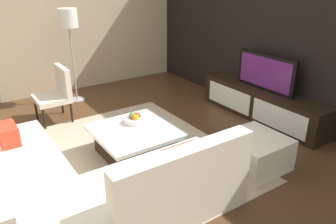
% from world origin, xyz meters
% --- Properties ---
extents(ground_plane, '(14.00, 14.00, 0.00)m').
position_xyz_m(ground_plane, '(0.00, 0.00, 0.00)').
color(ground_plane, '#4C301C').
extents(feature_wall_back, '(6.40, 0.12, 2.80)m').
position_xyz_m(feature_wall_back, '(0.00, 2.70, 1.40)').
color(feature_wall_back, black).
rests_on(feature_wall_back, ground).
extents(side_wall_left, '(0.12, 5.20, 2.80)m').
position_xyz_m(side_wall_left, '(-3.20, 0.20, 1.40)').
color(side_wall_left, '#C6B28E').
rests_on(side_wall_left, ground).
extents(area_rug, '(3.04, 2.52, 0.01)m').
position_xyz_m(area_rug, '(-0.10, 0.00, 0.01)').
color(area_rug, tan).
rests_on(area_rug, ground).
extents(media_console, '(2.28, 0.49, 0.50)m').
position_xyz_m(media_console, '(0.00, 2.40, 0.25)').
color(media_console, black).
rests_on(media_console, ground).
extents(television, '(1.10, 0.06, 0.56)m').
position_xyz_m(television, '(0.00, 2.40, 0.78)').
color(television, black).
rests_on(television, media_console).
extents(sectional_couch, '(2.42, 2.32, 0.84)m').
position_xyz_m(sectional_couch, '(0.51, -0.89, 0.29)').
color(sectional_couch, beige).
rests_on(sectional_couch, ground).
extents(coffee_table, '(1.02, 0.99, 0.38)m').
position_xyz_m(coffee_table, '(-0.10, 0.10, 0.20)').
color(coffee_table, black).
rests_on(coffee_table, ground).
extents(accent_chair_near, '(0.56, 0.51, 0.87)m').
position_xyz_m(accent_chair_near, '(-1.80, -0.36, 0.49)').
color(accent_chair_near, black).
rests_on(accent_chair_near, ground).
extents(floor_lamp, '(0.33, 0.33, 1.66)m').
position_xyz_m(floor_lamp, '(-2.49, 0.17, 1.40)').
color(floor_lamp, '#A5A5AA').
rests_on(floor_lamp, ground).
extents(ottoman, '(0.70, 0.70, 0.40)m').
position_xyz_m(ottoman, '(0.95, 1.19, 0.20)').
color(ottoman, beige).
rests_on(ottoman, ground).
extents(fruit_bowl, '(0.28, 0.28, 0.14)m').
position_xyz_m(fruit_bowl, '(-0.28, 0.20, 0.44)').
color(fruit_bowl, silver).
rests_on(fruit_bowl, coffee_table).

